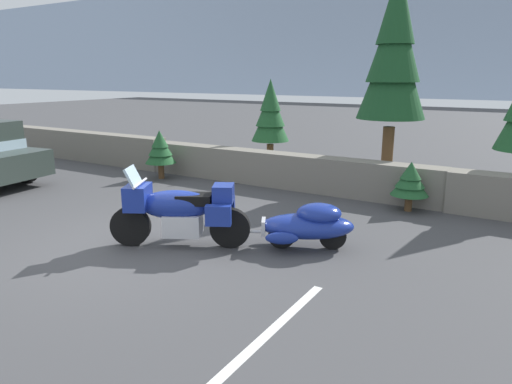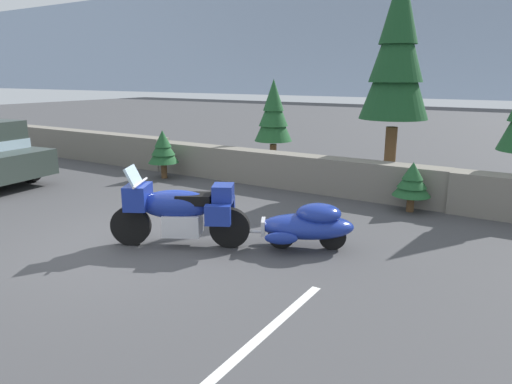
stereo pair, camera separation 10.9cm
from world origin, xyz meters
The scene contains 9 objects.
ground_plane centered at (0.00, 0.00, 0.00)m, with size 80.00×80.00×0.00m, color #424244.
stone_guard_wall centered at (-0.11, 5.13, 0.45)m, with size 24.00×0.61×0.95m.
touring_motorcycle centered at (0.63, 0.54, 0.62)m, with size 2.10×1.39×1.33m.
car_shaped_trailer centered at (2.48, 1.54, 0.41)m, with size 2.11×1.37×0.76m.
pine_tree_tall centered at (2.30, 6.54, 3.29)m, with size 1.65×1.65×5.26m.
pine_tree_secondary centered at (-1.30, 6.93, 1.66)m, with size 1.11×1.11×2.66m.
pine_sapling_near centered at (3.34, 4.61, 0.65)m, with size 0.77×0.77×1.04m.
pine_sapling_farther centered at (-3.24, 4.31, 0.82)m, with size 0.83×0.83×1.32m.
parking_stripe_marker centered at (3.22, -1.50, 0.00)m, with size 0.12×3.60×0.01m, color silver.
Camera 1 is at (5.48, -5.01, 2.74)m, focal length 32.62 mm.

